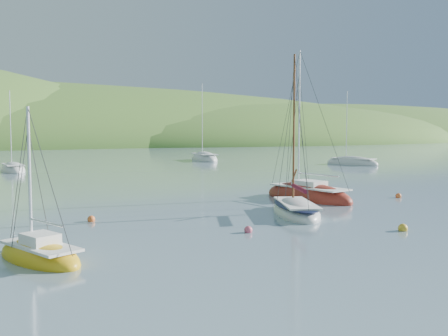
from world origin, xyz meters
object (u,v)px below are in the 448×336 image
sailboat_yellow (39,256)px  distant_sloop_b (204,159)px  sloop_red (308,196)px  daysailer_white (296,211)px  distant_sloop_a (13,170)px  distant_sloop_d (352,164)px

sailboat_yellow → distant_sloop_b: 62.70m
sloop_red → sailboat_yellow: (-18.83, -8.46, -0.05)m
sloop_red → sailboat_yellow: sloop_red is taller
daysailer_white → sloop_red: (4.49, 4.72, -0.01)m
daysailer_white → sailboat_yellow: size_ratio=1.59×
sloop_red → distant_sloop_a: (-15.62, 35.86, -0.04)m
distant_sloop_b → sailboat_yellow: bearing=-111.3°
daysailer_white → distant_sloop_a: (-11.12, 40.59, -0.04)m
sloop_red → distant_sloop_b: (13.93, 44.99, 0.00)m
daysailer_white → distant_sloop_b: distant_sloop_b is taller
sloop_red → distant_sloop_a: sloop_red is taller
daysailer_white → distant_sloop_b: 53.02m
sloop_red → distant_sloop_a: bearing=105.1°
distant_sloop_d → sailboat_yellow: bearing=-161.6°
daysailer_white → distant_sloop_a: distant_sloop_a is taller
daysailer_white → distant_sloop_d: 44.61m
distant_sloop_a → distant_sloop_d: (43.53, -9.92, 0.01)m
distant_sloop_b → distant_sloop_d: (13.99, -19.05, -0.03)m
distant_sloop_b → daysailer_white: bearing=-100.1°
sailboat_yellow → distant_sloop_d: distant_sloop_d is taller
daysailer_white → distant_sloop_b: size_ratio=0.72×
daysailer_white → distant_sloop_a: bearing=129.4°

